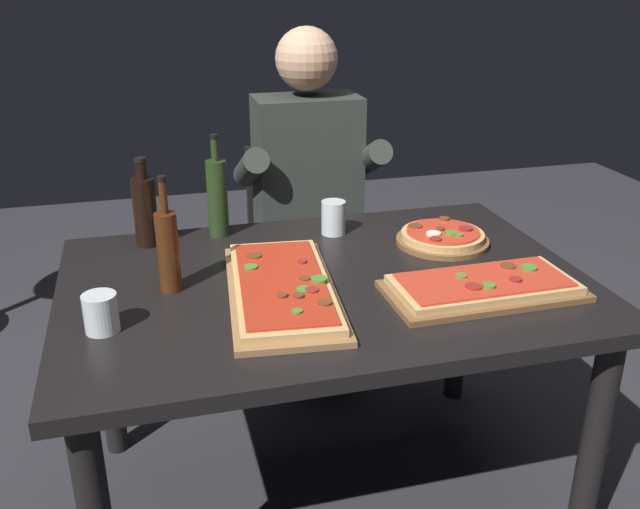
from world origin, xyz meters
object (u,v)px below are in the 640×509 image
object	(u,v)px
oil_bottle_amber	(217,197)
tumbler_far_side	(333,219)
diner_chair	(303,246)
pizza_rectangular_left	(282,288)
wine_bottle_dark	(145,210)
pizza_round_far	(443,237)
tumbler_near_camera	(101,315)
dining_table	(325,310)
vinegar_bottle_green	(168,249)
pizza_rectangular_front	(483,287)
seated_diner	(310,193)

from	to	relation	value
oil_bottle_amber	tumbler_far_side	world-z (taller)	oil_bottle_amber
diner_chair	tumbler_far_side	bearing A→B (deg)	-93.17
pizza_rectangular_left	tumbler_far_side	xyz separation A→B (m)	(0.25, 0.39, 0.03)
wine_bottle_dark	pizza_round_far	bearing A→B (deg)	-14.42
pizza_rectangular_left	tumbler_far_side	world-z (taller)	tumbler_far_side
oil_bottle_amber	tumbler_near_camera	size ratio (longest dim) A/B	3.48
dining_table	wine_bottle_dark	xyz separation A→B (m)	(-0.45, 0.38, 0.21)
wine_bottle_dark	vinegar_bottle_green	distance (m)	0.34
oil_bottle_amber	pizza_rectangular_front	bearing A→B (deg)	-44.70
tumbler_far_side	pizza_rectangular_left	bearing A→B (deg)	-122.47
dining_table	seated_diner	xyz separation A→B (m)	(0.15, 0.74, 0.10)
pizza_rectangular_left	diner_chair	xyz separation A→B (m)	(0.28, 0.92, -0.27)
wine_bottle_dark	oil_bottle_amber	distance (m)	0.22
oil_bottle_amber	vinegar_bottle_green	size ratio (longest dim) A/B	1.04
pizza_round_far	seated_diner	size ratio (longest dim) A/B	0.21
pizza_round_far	diner_chair	world-z (taller)	diner_chair
pizza_round_far	tumbler_near_camera	world-z (taller)	tumbler_near_camera
tumbler_near_camera	tumbler_far_side	world-z (taller)	tumbler_far_side
pizza_rectangular_left	tumbler_near_camera	world-z (taller)	tumbler_near_camera
vinegar_bottle_green	tumbler_near_camera	xyz separation A→B (m)	(-0.17, -0.18, -0.07)
tumbler_near_camera	seated_diner	bearing A→B (deg)	50.84
oil_bottle_amber	tumbler_far_side	distance (m)	0.37
dining_table	pizza_rectangular_left	world-z (taller)	pizza_rectangular_left
pizza_round_far	dining_table	bearing A→B (deg)	-159.59
dining_table	vinegar_bottle_green	size ratio (longest dim) A/B	4.55
dining_table	tumbler_far_side	world-z (taller)	tumbler_far_side
dining_table	seated_diner	world-z (taller)	seated_diner
oil_bottle_amber	diner_chair	bearing A→B (deg)	50.32
seated_diner	diner_chair	bearing A→B (deg)	90.00
vinegar_bottle_green	seated_diner	bearing A→B (deg)	51.91
seated_diner	dining_table	bearing A→B (deg)	-101.17
dining_table	oil_bottle_amber	bearing A→B (deg)	120.26
wine_bottle_dark	seated_diner	bearing A→B (deg)	31.12
pizza_rectangular_front	tumbler_far_side	size ratio (longest dim) A/B	4.79
pizza_rectangular_front	wine_bottle_dark	size ratio (longest dim) A/B	1.88
pizza_rectangular_front	vinegar_bottle_green	xyz separation A→B (m)	(-0.77, 0.23, 0.09)
tumbler_far_side	oil_bottle_amber	bearing A→B (deg)	167.45
pizza_round_far	wine_bottle_dark	size ratio (longest dim) A/B	1.04
wine_bottle_dark	vinegar_bottle_green	size ratio (longest dim) A/B	0.87
wine_bottle_dark	tumbler_near_camera	distance (m)	0.54
tumbler_near_camera	vinegar_bottle_green	bearing A→B (deg)	46.98
pizza_rectangular_left	seated_diner	size ratio (longest dim) A/B	0.47
pizza_rectangular_front	diner_chair	bearing A→B (deg)	102.00
wine_bottle_dark	dining_table	bearing A→B (deg)	-39.73
tumbler_far_side	seated_diner	distance (m)	0.42
pizza_rectangular_left	diner_chair	size ratio (longest dim) A/B	0.71
vinegar_bottle_green	wine_bottle_dark	bearing A→B (deg)	97.79
wine_bottle_dark	vinegar_bottle_green	xyz separation A→B (m)	(0.05, -0.34, 0.00)
tumbler_far_side	diner_chair	xyz separation A→B (m)	(0.03, 0.53, -0.30)
pizza_rectangular_front	diner_chair	world-z (taller)	diner_chair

